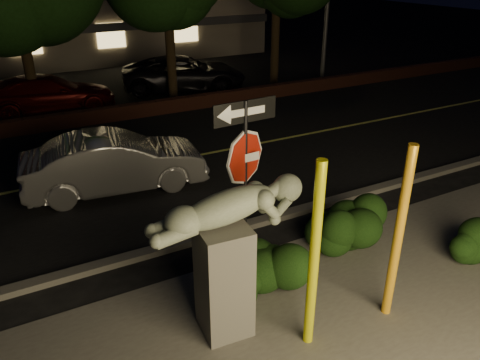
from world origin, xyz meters
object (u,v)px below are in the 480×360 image
object	(u,v)px
yellow_pole_left	(314,259)
signpost	(245,158)
silver_sedan	(115,163)
parked_car_darkred	(48,94)
sculpture	(226,246)
yellow_pole_right	(398,236)
parked_car_dark	(184,73)

from	to	relation	value
yellow_pole_left	signpost	distance (m)	1.96
signpost	silver_sedan	world-z (taller)	signpost
parked_car_darkred	sculpture	bearing A→B (deg)	-171.99
yellow_pole_left	yellow_pole_right	world-z (taller)	yellow_pole_left
silver_sedan	parked_car_dark	xyz separation A→B (m)	(5.01, 8.06, 0.01)
yellow_pole_left	silver_sedan	size ratio (longest dim) A/B	0.68
yellow_pole_right	parked_car_darkred	size ratio (longest dim) A/B	0.62
sculpture	yellow_pole_right	bearing A→B (deg)	-16.04
yellow_pole_left	sculpture	distance (m)	1.22
sculpture	parked_car_dark	distance (m)	14.39
yellow_pole_right	parked_car_darkred	bearing A→B (deg)	102.52
yellow_pole_right	signpost	size ratio (longest dim) A/B	0.89
signpost	parked_car_dark	size ratio (longest dim) A/B	0.63
signpost	silver_sedan	distance (m)	4.88
signpost	parked_car_dark	bearing A→B (deg)	69.52
yellow_pole_left	signpost	world-z (taller)	signpost
yellow_pole_right	silver_sedan	distance (m)	6.91
parked_car_darkred	parked_car_dark	bearing A→B (deg)	-78.81
yellow_pole_left	silver_sedan	bearing A→B (deg)	100.16
yellow_pole_left	sculpture	world-z (taller)	yellow_pole_left
sculpture	parked_car_darkred	distance (m)	12.98
yellow_pole_right	parked_car_darkred	world-z (taller)	yellow_pole_right
parked_car_darkred	yellow_pole_right	bearing A→B (deg)	-162.57
yellow_pole_right	signpost	bearing A→B (deg)	129.39
sculpture	silver_sedan	bearing A→B (deg)	96.60
signpost	parked_car_darkred	distance (m)	12.16
signpost	silver_sedan	xyz separation A→B (m)	(-1.05, 4.50, -1.57)
yellow_pole_left	parked_car_dark	distance (m)	14.88
signpost	parked_car_dark	distance (m)	13.26
yellow_pole_right	parked_car_dark	world-z (taller)	yellow_pole_right
yellow_pole_right	parked_car_dark	distance (m)	14.65
yellow_pole_left	parked_car_dark	xyz separation A→B (m)	(3.89, 14.34, -0.74)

